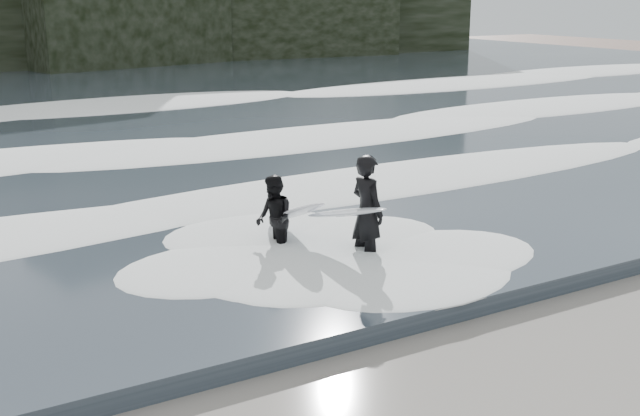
# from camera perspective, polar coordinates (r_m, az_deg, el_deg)

# --- Properties ---
(sea) EXTENTS (90.00, 52.00, 0.30)m
(sea) POSITION_cam_1_polar(r_m,az_deg,el_deg) (34.77, -21.02, 6.92)
(sea) COLOR #2E3842
(sea) RESTS_ON ground
(foam_near) EXTENTS (60.00, 3.20, 0.20)m
(foam_near) POSITION_cam_1_polar(r_m,az_deg,el_deg) (15.75, -7.54, -0.17)
(foam_near) COLOR white
(foam_near) RESTS_ON sea
(foam_mid) EXTENTS (60.00, 4.00, 0.24)m
(foam_mid) POSITION_cam_1_polar(r_m,az_deg,el_deg) (22.19, -14.86, 3.98)
(foam_mid) COLOR white
(foam_mid) RESTS_ON sea
(foam_far) EXTENTS (60.00, 4.80, 0.30)m
(foam_far) POSITION_cam_1_polar(r_m,az_deg,el_deg) (30.83, -19.69, 6.68)
(foam_far) COLOR white
(foam_far) RESTS_ON sea
(surfer_left) EXTENTS (1.06, 1.94, 1.95)m
(surfer_left) POSITION_cam_1_polar(r_m,az_deg,el_deg) (13.34, 3.17, -0.29)
(surfer_left) COLOR black
(surfer_left) RESTS_ON ground
(surfer_right) EXTENTS (1.18, 2.16, 1.52)m
(surfer_right) POSITION_cam_1_polar(r_m,az_deg,el_deg) (13.77, -2.99, -0.71)
(surfer_right) COLOR black
(surfer_right) RESTS_ON ground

